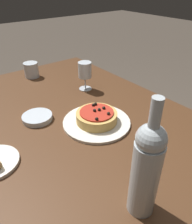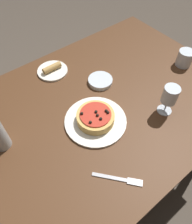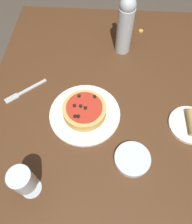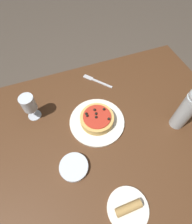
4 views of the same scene
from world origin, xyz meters
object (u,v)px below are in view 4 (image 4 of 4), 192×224
object	(u,v)px
dining_table	(94,143)
side_bowl	(74,167)
wine_glass	(29,104)
fork	(96,81)
wine_bottle	(188,108)
dinner_plate	(97,121)
side_plate	(128,208)
pizza	(97,119)

from	to	relation	value
dining_table	side_bowl	world-z (taller)	side_bowl
wine_glass	fork	size ratio (longest dim) A/B	0.95
dining_table	fork	xyz separation A→B (m)	(-0.14, -0.35, 0.08)
wine_bottle	fork	size ratio (longest dim) A/B	2.08
dining_table	dinner_plate	xyz separation A→B (m)	(-0.05, -0.07, 0.08)
wine_glass	side_bowl	size ratio (longest dim) A/B	1.18
side_bowl	dinner_plate	bearing A→B (deg)	-133.99
dinner_plate	wine_glass	distance (m)	0.36
fork	side_plate	bearing A→B (deg)	129.89
wine_bottle	side_bowl	size ratio (longest dim) A/B	2.60
pizza	side_plate	world-z (taller)	pizza
dinner_plate	side_plate	world-z (taller)	side_plate
dinner_plate	pizza	size ratio (longest dim) A/B	1.66
dining_table	wine_bottle	world-z (taller)	wine_bottle
pizza	wine_bottle	world-z (taller)	wine_bottle
dining_table	wine_bottle	xyz separation A→B (m)	(-0.44, 0.08, 0.23)
pizza	fork	xyz separation A→B (m)	(-0.10, -0.28, -0.03)
wine_glass	wine_bottle	size ratio (longest dim) A/B	0.46
dining_table	pizza	size ratio (longest dim) A/B	8.72
wine_bottle	side_plate	size ratio (longest dim) A/B	2.01
dining_table	pizza	world-z (taller)	pizza
dining_table	side_bowl	bearing A→B (deg)	40.32
pizza	wine_bottle	bearing A→B (deg)	158.54
dining_table	side_plate	bearing A→B (deg)	93.64
wine_bottle	side_bowl	distance (m)	0.59
dinner_plate	wine_glass	size ratio (longest dim) A/B	1.86
wine_glass	fork	bearing A→B (deg)	-162.88
pizza	wine_bottle	size ratio (longest dim) A/B	0.51
side_bowl	pizza	bearing A→B (deg)	-133.97
dinner_plate	pizza	bearing A→B (deg)	-90.53
dining_table	wine_bottle	distance (m)	0.50
wine_glass	fork	world-z (taller)	wine_glass
side_bowl	fork	distance (m)	0.55
dinner_plate	side_plate	size ratio (longest dim) A/B	1.70
wine_glass	side_bowl	bearing A→B (deg)	109.28
dinner_plate	wine_glass	xyz separation A→B (m)	(0.30, -0.16, 0.10)
dining_table	pizza	bearing A→B (deg)	-122.29
wine_glass	wine_bottle	world-z (taller)	wine_bottle
dinner_plate	pizza	world-z (taller)	pizza
wine_glass	side_bowl	xyz separation A→B (m)	(-0.12, 0.35, -0.10)
dinner_plate	pizza	distance (m)	0.03
dining_table	side_bowl	size ratio (longest dim) A/B	11.57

